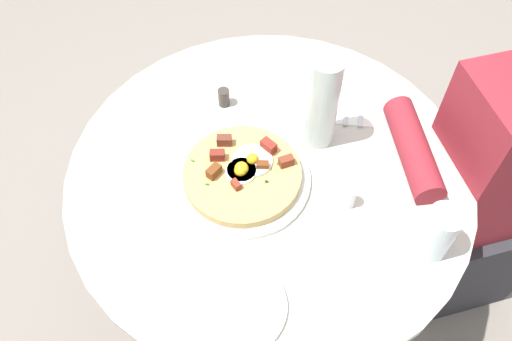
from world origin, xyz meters
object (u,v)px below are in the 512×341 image
pizza_plate (242,179)px  salt_shaker (349,197)px  pepper_shaker (224,97)px  person_seated (493,194)px  water_glass (438,232)px  bread_plate (238,306)px  fork (346,98)px  dining_table (268,210)px  water_bottle (322,102)px  breakfast_pizza (243,173)px  knife (361,99)px

pizza_plate → salt_shaker: bearing=149.6°
salt_shaker → pepper_shaker: bearing=-61.7°
person_seated → water_glass: size_ratio=8.85×
bread_plate → fork: (-0.39, -0.45, 0.00)m
person_seated → pepper_shaker: (0.65, -0.31, 0.23)m
fork → water_glass: (-0.02, 0.43, 0.06)m
fork → water_glass: size_ratio=1.40×
bread_plate → dining_table: bearing=-116.8°
pizza_plate → bread_plate: pizza_plate is taller
water_glass → water_bottle: 0.36m
dining_table → breakfast_pizza: bearing=5.8°
fork → pepper_shaker: (0.30, -0.07, 0.02)m
dining_table → pepper_shaker: 0.30m
water_bottle → fork: bearing=-138.5°
dining_table → pepper_shaker: bearing=-77.1°
fork → pepper_shaker: pepper_shaker is taller
breakfast_pizza → bread_plate: size_ratio=1.37×
fork → bread_plate: bearing=-18.8°
pizza_plate → dining_table: bearing=-172.4°
pizza_plate → person_seated: bearing=173.3°
bread_plate → fork: bearing=-131.0°
water_bottle → pizza_plate: bearing=19.7°
pizza_plate → bread_plate: (0.08, 0.28, -0.00)m
knife → water_glass: bearing=20.1°
breakfast_pizza → water_glass: bearing=141.1°
water_glass → pepper_shaker: bearing=-57.6°
dining_table → pizza_plate: pizza_plate is taller
person_seated → water_bottle: 0.59m
pizza_plate → bread_plate: size_ratio=1.60×
fork → knife: (-0.03, 0.01, 0.00)m
dining_table → pepper_shaker: (0.05, -0.22, 0.19)m
salt_shaker → breakfast_pizza: bearing=-31.0°
breakfast_pizza → pepper_shaker: 0.23m
pepper_shaker → water_glass: bearing=122.4°
knife → water_bottle: (0.14, 0.08, 0.12)m
dining_table → pizza_plate: bearing=7.6°
bread_plate → pizza_plate: bearing=-106.1°
knife → salt_shaker: 0.31m
breakfast_pizza → water_bottle: size_ratio=1.07×
person_seated → bread_plate: size_ratio=5.99×
pepper_shaker → pizza_plate: bearing=86.6°
fork → water_bottle: bearing=-26.4°
person_seated → pizza_plate: size_ratio=3.74×
knife → person_seated: bearing=76.0°
salt_shaker → knife: bearing=-117.0°
knife → water_glass: (0.01, 0.42, 0.06)m
fork → salt_shaker: salt_shaker is taller
fork → pepper_shaker: 0.30m
water_bottle → salt_shaker: size_ratio=4.37×
knife → breakfast_pizza: bearing=-43.8°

